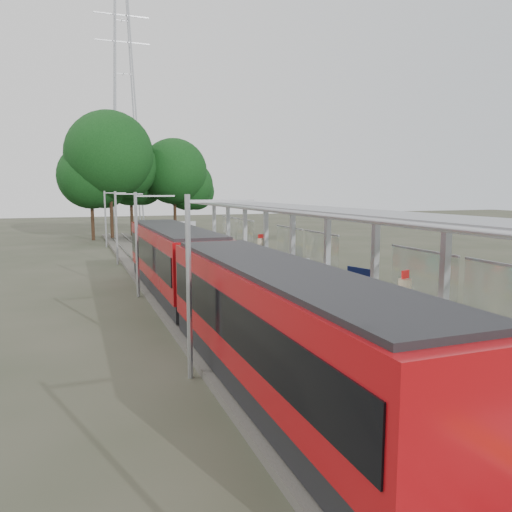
{
  "coord_description": "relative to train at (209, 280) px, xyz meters",
  "views": [
    {
      "loc": [
        -9.41,
        -6.95,
        5.54
      ],
      "look_at": [
        -0.99,
        15.72,
        2.3
      ],
      "focal_mm": 35.0,
      "sensor_mm": 36.0,
      "label": 1
    }
  ],
  "objects": [
    {
      "name": "bench_mid",
      "position": [
        7.06,
        0.11,
        -0.46
      ],
      "size": [
        0.95,
        1.71,
        1.12
      ],
      "rotation": [
        0.0,
        0.0,
        0.29
      ],
      "color": "#0D1745",
      "rests_on": "platform"
    },
    {
      "name": "catenary_masts",
      "position": [
        -1.72,
        7.47,
        0.86
      ],
      "size": [
        2.08,
        48.16,
        5.4
      ],
      "color": "#9EA0A5",
      "rests_on": "ground"
    },
    {
      "name": "train",
      "position": [
        0.0,
        0.0,
        0.0
      ],
      "size": [
        2.74,
        27.6,
        3.62
      ],
      "color": "black",
      "rests_on": "ground"
    },
    {
      "name": "info_pillar_far",
      "position": [
        6.29,
        10.85,
        -0.31
      ],
      "size": [
        0.39,
        0.39,
        1.72
      ],
      "rotation": [
        0.0,
        0.0,
        0.17
      ],
      "color": "beige",
      "rests_on": "platform"
    },
    {
      "name": "litter_bin",
      "position": [
        6.53,
        4.85,
        -0.58
      ],
      "size": [
        0.5,
        0.5,
        0.94
      ],
      "primitive_type": "cylinder",
      "rotation": [
        0.0,
        0.0,
        0.09
      ],
      "color": "#9EA0A5",
      "rests_on": "platform"
    },
    {
      "name": "trackbed",
      "position": [
        -0.0,
        8.47,
        -1.93
      ],
      "size": [
        3.0,
        70.0,
        0.24
      ],
      "primitive_type": "cube",
      "color": "#59544C",
      "rests_on": "ground"
    },
    {
      "name": "info_pillar_near",
      "position": [
        5.25,
        -5.13,
        -0.22
      ],
      "size": [
        0.43,
        0.43,
        1.92
      ],
      "rotation": [
        0.0,
        0.0,
        0.39
      ],
      "color": "beige",
      "rests_on": "platform"
    },
    {
      "name": "end_fence",
      "position": [
        4.5,
        33.42,
        -0.45
      ],
      "size": [
        6.0,
        0.1,
        1.2
      ],
      "primitive_type": "cube",
      "color": "#9EA0A5",
      "rests_on": "platform"
    },
    {
      "name": "tactile_strip",
      "position": [
        1.95,
        8.47,
        -1.04
      ],
      "size": [
        0.6,
        50.0,
        0.02
      ],
      "primitive_type": "cube",
      "color": "gold",
      "rests_on": "platform"
    },
    {
      "name": "tree_cluster",
      "position": [
        1.91,
        39.92,
        5.83
      ],
      "size": [
        17.87,
        13.09,
        13.93
      ],
      "color": "#382316",
      "rests_on": "ground"
    },
    {
      "name": "bench_far",
      "position": [
        6.2,
        9.6,
        -0.5
      ],
      "size": [
        0.67,
        1.58,
        1.05
      ],
      "rotation": [
        0.0,
        0.0,
        -0.13
      ],
      "color": "#0D1745",
      "rests_on": "platform"
    },
    {
      "name": "platform",
      "position": [
        4.5,
        8.47,
        -1.55
      ],
      "size": [
        6.0,
        50.0,
        1.0
      ],
      "primitive_type": "cube",
      "color": "gray",
      "rests_on": "ground"
    },
    {
      "name": "pylon",
      "position": [
        3.5,
        61.47,
        16.95
      ],
      "size": [
        8.0,
        4.0,
        38.0
      ],
      "primitive_type": null,
      "color": "#9EA0A5",
      "rests_on": "ground"
    },
    {
      "name": "canopy",
      "position": [
        6.11,
        4.65,
        2.15
      ],
      "size": [
        3.27,
        38.0,
        3.66
      ],
      "color": "#9EA0A5",
      "rests_on": "platform"
    }
  ]
}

